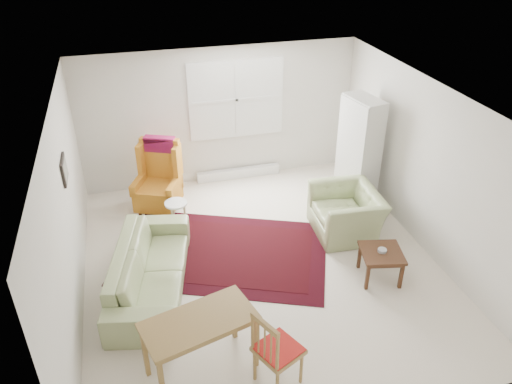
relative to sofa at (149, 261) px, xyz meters
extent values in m
cube|color=beige|center=(1.59, 0.10, -0.46)|extent=(5.00, 5.50, 0.01)
cube|color=white|center=(1.59, 0.10, 2.04)|extent=(5.00, 5.50, 0.01)
cube|color=silver|center=(1.59, 2.85, 0.79)|extent=(5.00, 0.04, 2.50)
cube|color=silver|center=(1.59, -2.65, 0.79)|extent=(5.00, 0.04, 2.50)
cube|color=silver|center=(-0.91, 0.10, 0.79)|extent=(0.04, 5.50, 2.50)
cube|color=silver|center=(4.09, 0.10, 0.79)|extent=(0.04, 5.50, 2.50)
cube|color=white|center=(1.89, 2.83, 1.09)|extent=(1.72, 0.06, 1.42)
cube|color=white|center=(1.89, 2.83, 1.09)|extent=(1.60, 0.02, 1.30)
cube|color=silver|center=(1.89, 2.77, -0.37)|extent=(1.60, 0.12, 0.18)
cube|color=black|center=(-0.89, 0.60, 1.19)|extent=(0.03, 0.42, 0.32)
cube|color=#A8954D|center=(-0.88, 0.60, 1.19)|extent=(0.01, 0.34, 0.24)
imported|color=#93A16B|center=(0.00, 0.00, 0.00)|extent=(1.36, 2.40, 0.91)
imported|color=#93A16B|center=(3.11, 0.55, -0.02)|extent=(1.03, 1.16, 0.86)
camera|label=1|loc=(-0.02, -5.46, 4.15)|focal=35.00mm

